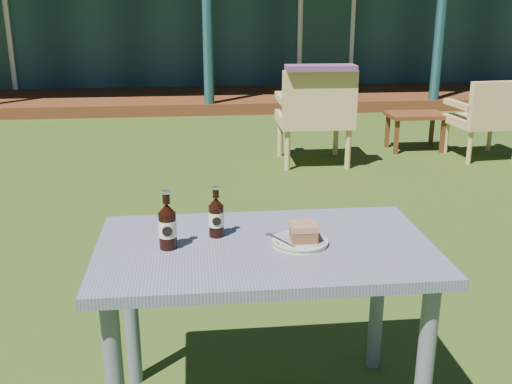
{
  "coord_description": "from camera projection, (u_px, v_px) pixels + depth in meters",
  "views": [
    {
      "loc": [
        -0.24,
        -3.56,
        1.56
      ],
      "look_at": [
        0.0,
        -1.3,
        0.82
      ],
      "focal_mm": 42.0,
      "sensor_mm": 36.0,
      "label": 1
    }
  ],
  "objects": [
    {
      "name": "armchair_left",
      "position": [
        316.0,
        111.0,
        5.73
      ],
      "size": [
        0.7,
        0.66,
        0.93
      ],
      "color": "tan",
      "rests_on": "ground"
    },
    {
      "name": "floral_throw",
      "position": [
        321.0,
        68.0,
        5.42
      ],
      "size": [
        0.64,
        0.23,
        0.05
      ],
      "primitive_type": "cube",
      "rotation": [
        0.0,
        0.0,
        3.12
      ],
      "color": "#6A375F",
      "rests_on": "armchair_left"
    },
    {
      "name": "cake_slice",
      "position": [
        304.0,
        232.0,
        2.13
      ],
      "size": [
        0.09,
        0.09,
        0.06
      ],
      "color": "brown",
      "rests_on": "plate"
    },
    {
      "name": "plate",
      "position": [
        300.0,
        242.0,
        2.14
      ],
      "size": [
        0.2,
        0.2,
        0.01
      ],
      "color": "silver",
      "rests_on": "cafe_table"
    },
    {
      "name": "side_table",
      "position": [
        416.0,
        119.0,
        6.35
      ],
      "size": [
        0.6,
        0.4,
        0.4
      ],
      "color": "#5A2D15",
      "rests_on": "ground"
    },
    {
      "name": "ground",
      "position": [
        235.0,
        251.0,
        3.87
      ],
      "size": [
        80.0,
        80.0,
        0.0
      ],
      "primitive_type": "plane",
      "color": "#334916"
    },
    {
      "name": "fork",
      "position": [
        282.0,
        241.0,
        2.12
      ],
      "size": [
        0.08,
        0.13,
        0.0
      ],
      "primitive_type": "cube",
      "rotation": [
        0.0,
        0.0,
        0.51
      ],
      "color": "silver",
      "rests_on": "plate"
    },
    {
      "name": "armchair_right",
      "position": [
        488.0,
        115.0,
        5.95
      ],
      "size": [
        0.64,
        0.61,
        0.81
      ],
      "color": "tan",
      "rests_on": "ground"
    },
    {
      "name": "cafe_table",
      "position": [
        265.0,
        270.0,
        2.17
      ],
      "size": [
        1.2,
        0.7,
        0.72
      ],
      "color": "slate",
      "rests_on": "ground"
    },
    {
      "name": "bottle_cap",
      "position": [
        269.0,
        235.0,
        2.21
      ],
      "size": [
        0.03,
        0.03,
        0.01
      ],
      "primitive_type": "cylinder",
      "color": "silver",
      "rests_on": "cafe_table"
    },
    {
      "name": "cola_bottle_far",
      "position": [
        167.0,
        226.0,
        2.08
      ],
      "size": [
        0.06,
        0.07,
        0.21
      ],
      "color": "black",
      "rests_on": "cafe_table"
    },
    {
      "name": "cola_bottle_near",
      "position": [
        216.0,
        217.0,
        2.19
      ],
      "size": [
        0.06,
        0.06,
        0.19
      ],
      "color": "black",
      "rests_on": "cafe_table"
    }
  ]
}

